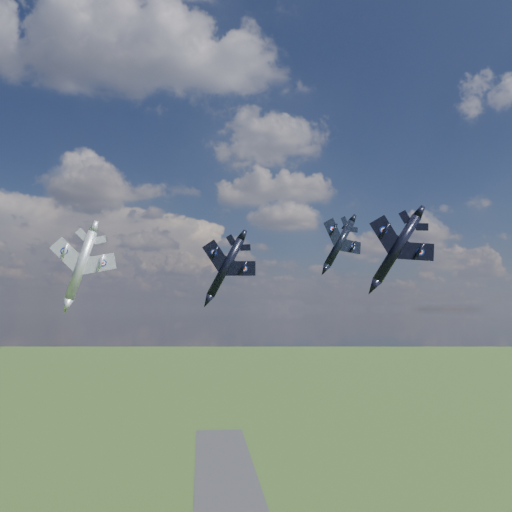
{
  "coord_description": "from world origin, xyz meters",
  "views": [
    {
      "loc": [
        -12.0,
        -68.59,
        74.15
      ],
      "look_at": [
        -3.34,
        10.22,
        82.66
      ],
      "focal_mm": 35.0,
      "sensor_mm": 36.0,
      "label": 1
    }
  ],
  "objects_px": {
    "jet_high_navy": "(339,243)",
    "jet_right_navy": "(397,249)",
    "jet_left_silver": "(81,265)",
    "jet_lead_navy": "(226,267)"
  },
  "relations": [
    {
      "from": "jet_right_navy",
      "to": "jet_left_silver",
      "type": "xyz_separation_m",
      "value": [
        -45.25,
        22.5,
        -0.62
      ]
    },
    {
      "from": "jet_right_navy",
      "to": "jet_left_silver",
      "type": "relative_size",
      "value": 0.84
    },
    {
      "from": "jet_high_navy",
      "to": "jet_left_silver",
      "type": "xyz_separation_m",
      "value": [
        -45.08,
        -4.01,
        -4.84
      ]
    },
    {
      "from": "jet_lead_navy",
      "to": "jet_right_navy",
      "type": "relative_size",
      "value": 1.03
    },
    {
      "from": "jet_right_navy",
      "to": "jet_high_navy",
      "type": "relative_size",
      "value": 0.98
    },
    {
      "from": "jet_lead_navy",
      "to": "jet_high_navy",
      "type": "distance_m",
      "value": 24.01
    },
    {
      "from": "jet_high_navy",
      "to": "jet_left_silver",
      "type": "relative_size",
      "value": 0.86
    },
    {
      "from": "jet_high_navy",
      "to": "jet_right_navy",
      "type": "bearing_deg",
      "value": -110.0
    },
    {
      "from": "jet_right_navy",
      "to": "jet_high_navy",
      "type": "bearing_deg",
      "value": 103.42
    },
    {
      "from": "jet_lead_navy",
      "to": "jet_high_navy",
      "type": "xyz_separation_m",
      "value": [
        21.4,
        9.47,
        5.4
      ]
    }
  ]
}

